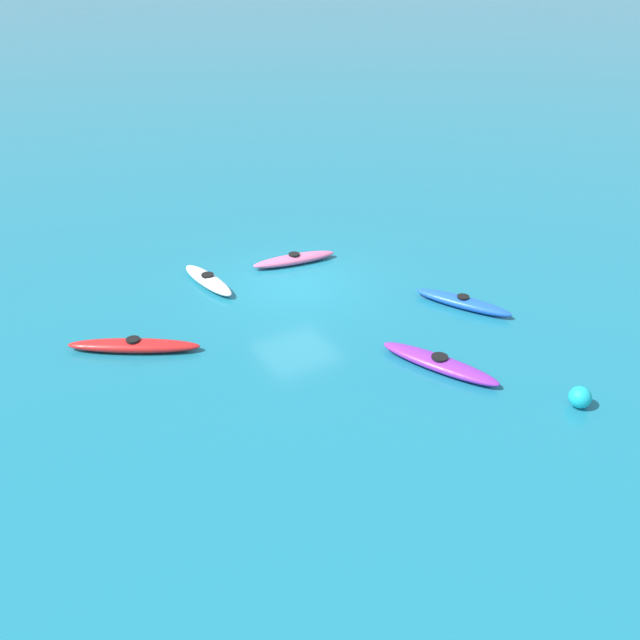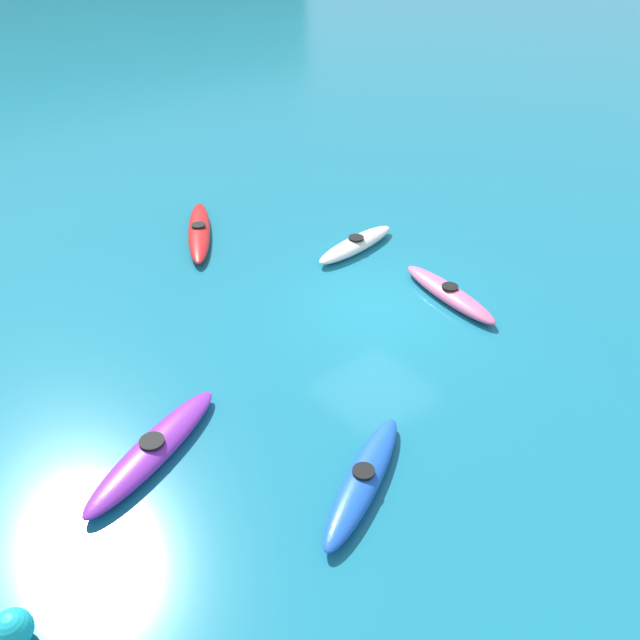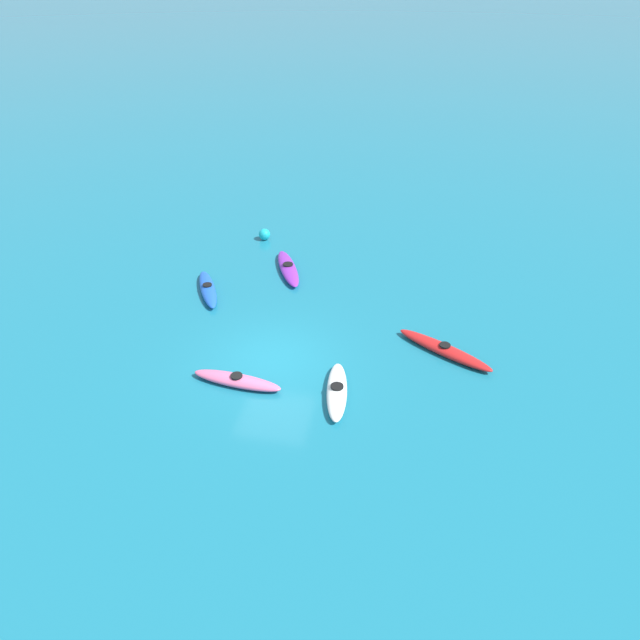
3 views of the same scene
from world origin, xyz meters
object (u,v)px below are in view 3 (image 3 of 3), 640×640
object	(u,v)px
kayak_pink	(237,380)
kayak_white	(337,391)
kayak_blue	(208,289)
kayak_red	(444,350)
kayak_purple	(288,268)
buoy_cyan	(264,234)

from	to	relation	value
kayak_pink	kayak_white	world-z (taller)	same
kayak_pink	kayak_white	size ratio (longest dim) A/B	1.07
kayak_blue	kayak_red	bearing A→B (deg)	75.28
kayak_red	kayak_white	distance (m)	4.21
kayak_purple	kayak_white	distance (m)	8.15
kayak_blue	buoy_cyan	size ratio (longest dim) A/B	5.53
kayak_red	kayak_purple	size ratio (longest dim) A/B	1.02
buoy_cyan	kayak_red	bearing A→B (deg)	47.49
kayak_white	kayak_red	bearing A→B (deg)	131.00
kayak_blue	kayak_white	xyz separation A→B (m)	(5.17, 5.99, 0.00)
kayak_red	buoy_cyan	size ratio (longest dim) A/B	6.29
kayak_white	buoy_cyan	xyz separation A→B (m)	(-10.36, -5.11, 0.10)
kayak_blue	kayak_purple	bearing A→B (deg)	130.25
kayak_purple	buoy_cyan	size ratio (longest dim) A/B	6.17
kayak_red	kayak_pink	bearing A→B (deg)	-65.77
kayak_blue	kayak_white	size ratio (longest dim) A/B	1.06
kayak_purple	kayak_pink	distance (m)	7.53
kayak_purple	buoy_cyan	distance (m)	3.42
kayak_white	buoy_cyan	distance (m)	11.55
kayak_red	buoy_cyan	xyz separation A→B (m)	(-7.59, -8.28, 0.10)
kayak_blue	kayak_pink	size ratio (longest dim) A/B	0.99
buoy_cyan	kayak_blue	bearing A→B (deg)	-9.71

